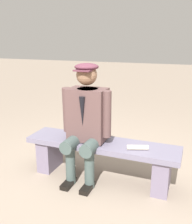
{
  "coord_description": "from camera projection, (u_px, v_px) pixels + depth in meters",
  "views": [
    {
      "loc": [
        -0.94,
        2.56,
        1.6
      ],
      "look_at": [
        0.07,
        0.0,
        0.81
      ],
      "focal_mm": 40.97,
      "sensor_mm": 36.0,
      "label": 1
    }
  ],
  "objects": [
    {
      "name": "bench",
      "position": [
        101.0,
        154.0,
        2.97
      ],
      "size": [
        1.77,
        0.42,
        0.46
      ],
      "color": "slate",
      "rests_on": "ground"
    },
    {
      "name": "seated_man",
      "position": [
        86.0,
        118.0,
        2.87
      ],
      "size": [
        0.59,
        0.56,
        1.35
      ],
      "color": "brown",
      "rests_on": "ground"
    },
    {
      "name": "ground_plane",
      "position": [
        101.0,
        178.0,
        3.06
      ],
      "size": [
        30.0,
        30.0,
        0.0
      ],
      "primitive_type": "plane",
      "color": "gray"
    },
    {
      "name": "rolled_magazine",
      "position": [
        138.0,
        147.0,
        2.72
      ],
      "size": [
        0.23,
        0.12,
        0.05
      ],
      "primitive_type": "cylinder",
      "rotation": [
        0.0,
        1.57,
        0.33
      ],
      "color": "beige",
      "rests_on": "bench"
    }
  ]
}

